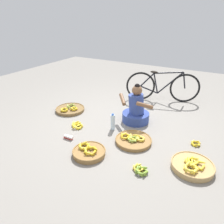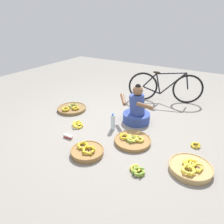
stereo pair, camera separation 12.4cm
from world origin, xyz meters
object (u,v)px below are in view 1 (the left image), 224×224
Objects in this scene: bicycle_leaning at (162,87)px; banana_basket_back_center at (192,166)px; loose_bananas_front_right at (196,144)px; banana_basket_mid_left at (133,140)px; banana_basket_near_vendor at (89,152)px; water_bottle at (113,122)px; vendor_woman_front at (136,110)px; packet_carton_stack at (68,137)px; banana_basket_front_left at (70,109)px; loose_bananas_back_right at (77,125)px; loose_bananas_front_center at (140,170)px.

bicycle_leaning is 2.45m from banana_basket_back_center.
banana_basket_back_center is (1.12, -2.15, -0.31)m from bicycle_leaning.
banana_basket_back_center reaches higher than loose_bananas_front_right.
banana_basket_mid_left is at bearing -155.28° from loose_bananas_front_right.
water_bottle reaches higher than banana_basket_near_vendor.
water_bottle is (-1.41, -0.22, 0.12)m from loose_bananas_front_right.
packet_carton_stack is at bearing -122.81° from vendor_woman_front.
banana_basket_front_left is 1.12m from packet_carton_stack.
loose_bananas_back_right is at bearing -139.24° from vendor_woman_front.
banana_basket_near_vendor is at bearing -18.28° from packet_carton_stack.
banana_basket_front_left reaches higher than loose_bananas_back_right.
vendor_woman_front is at bearing 82.34° from banana_basket_near_vendor.
vendor_woman_front is 1.28× the size of banana_basket_mid_left.
banana_basket_near_vendor is (-0.18, -1.31, -0.19)m from vendor_woman_front.
loose_bananas_back_right is at bearing -40.14° from banana_basket_front_left.
loose_bananas_back_right is 1.12× the size of loose_bananas_front_center.
loose_bananas_back_right reaches higher than loose_bananas_front_center.
vendor_woman_front is 1.15m from loose_bananas_back_right.
bicycle_leaning is 9.23× the size of loose_bananas_front_right.
vendor_woman_front reaches higher than bicycle_leaning.
loose_bananas_back_right is (0.57, -0.48, -0.01)m from banana_basket_front_left.
banana_basket_mid_left is 2.35× the size of loose_bananas_front_center.
water_bottle is (-0.35, -1.76, -0.21)m from bicycle_leaning.
banana_basket_front_left is 2.60m from loose_bananas_front_right.
packet_carton_stack is (-1.37, 0.15, 0.00)m from loose_bananas_front_center.
loose_bananas_front_right is (1.17, -0.26, -0.22)m from vendor_woman_front.
banana_basket_mid_left reaches higher than loose_bananas_front_right.
loose_bananas_back_right is at bearing -115.59° from bicycle_leaning.
vendor_woman_front is at bearing 64.05° from water_bottle.
loose_bananas_front_center is at bearing 2.24° from banana_basket_near_vendor.
banana_basket_near_vendor reaches higher than loose_bananas_back_right.
bicycle_leaning is at bearing 83.70° from banana_basket_near_vendor.
water_bottle is (-0.87, 0.80, 0.12)m from loose_bananas_front_center.
loose_bananas_front_right is 0.98× the size of packet_carton_stack.
water_bottle is (-1.46, 0.39, 0.10)m from banana_basket_back_center.
bicycle_leaning is at bearing 117.46° from banana_basket_back_center.
loose_bananas_front_right is (2.60, -0.01, -0.01)m from banana_basket_front_left.
vendor_woman_front is at bearing -94.89° from bicycle_leaning.
banana_basket_back_center is 2.73m from banana_basket_front_left.
loose_bananas_front_right is (1.35, 1.05, -0.02)m from banana_basket_near_vendor.
loose_bananas_front_center is (2.06, -1.03, -0.01)m from banana_basket_front_left.
banana_basket_back_center is at bearing 34.53° from loose_bananas_front_center.
loose_bananas_front_center is at bearing -20.03° from loose_bananas_back_right.
water_bottle is (0.62, 0.25, 0.12)m from loose_bananas_back_right.
banana_basket_near_vendor reaches higher than banana_basket_mid_left.
bicycle_leaning is 2.57m from packet_carton_stack.
loose_bananas_back_right is 0.68m from water_bottle.
water_bottle is at bearing 158.62° from banana_basket_mid_left.
banana_basket_front_left is 2.00× the size of water_bottle.
loose_bananas_front_right is 2.09m from packet_carton_stack.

